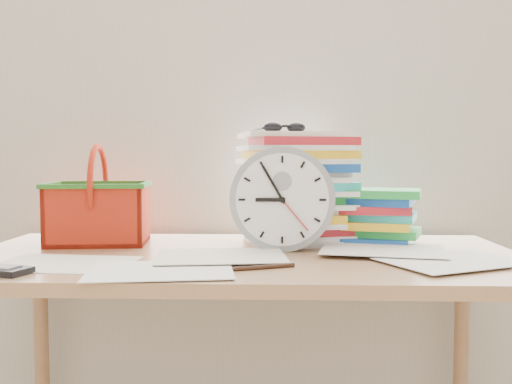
{
  "coord_description": "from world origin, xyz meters",
  "views": [
    {
      "loc": [
        0.08,
        0.17,
        0.99
      ],
      "look_at": [
        0.03,
        1.6,
        0.91
      ],
      "focal_mm": 40.0,
      "sensor_mm": 36.0,
      "label": 1
    }
  ],
  "objects_px": {
    "desk": "(244,282)",
    "basket": "(99,195)",
    "book_stack": "(373,216)",
    "clock": "(282,199)",
    "paper_stack": "(296,188)"
  },
  "relations": [
    {
      "from": "clock",
      "to": "basket",
      "type": "relative_size",
      "value": 0.99
    },
    {
      "from": "desk",
      "to": "clock",
      "type": "xyz_separation_m",
      "value": [
        0.1,
        0.05,
        0.21
      ]
    },
    {
      "from": "paper_stack",
      "to": "desk",
      "type": "bearing_deg",
      "value": -127.36
    },
    {
      "from": "desk",
      "to": "paper_stack",
      "type": "distance_m",
      "value": 0.33
    },
    {
      "from": "desk",
      "to": "basket",
      "type": "relative_size",
      "value": 5.12
    },
    {
      "from": "book_stack",
      "to": "clock",
      "type": "bearing_deg",
      "value": -154.51
    },
    {
      "from": "desk",
      "to": "book_stack",
      "type": "distance_m",
      "value": 0.42
    },
    {
      "from": "desk",
      "to": "book_stack",
      "type": "xyz_separation_m",
      "value": [
        0.36,
        0.17,
        0.15
      ]
    },
    {
      "from": "desk",
      "to": "basket",
      "type": "height_order",
      "value": "basket"
    },
    {
      "from": "basket",
      "to": "book_stack",
      "type": "bearing_deg",
      "value": -5.07
    },
    {
      "from": "clock",
      "to": "book_stack",
      "type": "bearing_deg",
      "value": 25.49
    },
    {
      "from": "basket",
      "to": "desk",
      "type": "bearing_deg",
      "value": -26.4
    },
    {
      "from": "clock",
      "to": "book_stack",
      "type": "xyz_separation_m",
      "value": [
        0.26,
        0.12,
        -0.06
      ]
    },
    {
      "from": "basket",
      "to": "paper_stack",
      "type": "bearing_deg",
      "value": -3.17
    },
    {
      "from": "book_stack",
      "to": "paper_stack",
      "type": "bearing_deg",
      "value": 176.28
    }
  ]
}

